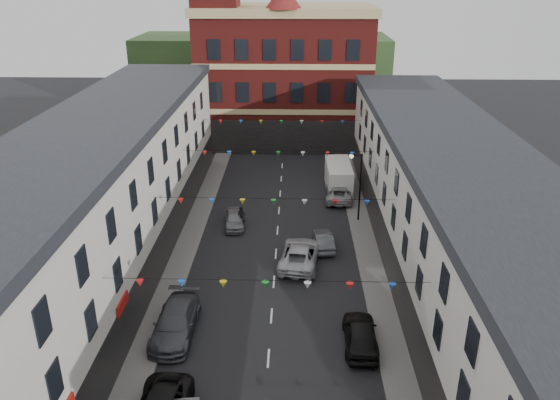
# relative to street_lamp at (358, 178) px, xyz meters

# --- Properties ---
(ground) EXTENTS (160.00, 160.00, 0.00)m
(ground) POSITION_rel_street_lamp_xyz_m (-6.55, -14.00, -3.90)
(ground) COLOR black
(ground) RESTS_ON ground
(pavement_left) EXTENTS (1.80, 64.00, 0.15)m
(pavement_left) POSITION_rel_street_lamp_xyz_m (-13.45, -12.00, -3.83)
(pavement_left) COLOR #605E5B
(pavement_left) RESTS_ON ground
(pavement_right) EXTENTS (1.80, 64.00, 0.15)m
(pavement_right) POSITION_rel_street_lamp_xyz_m (0.35, -12.00, -3.83)
(pavement_right) COLOR #605E5B
(pavement_right) RESTS_ON ground
(terrace_left) EXTENTS (8.40, 56.00, 10.70)m
(terrace_left) POSITION_rel_street_lamp_xyz_m (-18.33, -13.00, 1.44)
(terrace_left) COLOR silver
(terrace_left) RESTS_ON ground
(terrace_right) EXTENTS (8.40, 56.00, 9.70)m
(terrace_right) POSITION_rel_street_lamp_xyz_m (5.23, -13.00, 0.95)
(terrace_right) COLOR beige
(terrace_right) RESTS_ON ground
(civic_building) EXTENTS (20.60, 13.30, 18.50)m
(civic_building) POSITION_rel_street_lamp_xyz_m (-6.55, 23.95, 4.23)
(civic_building) COLOR maroon
(civic_building) RESTS_ON ground
(clock_tower) EXTENTS (5.60, 5.60, 30.00)m
(clock_tower) POSITION_rel_street_lamp_xyz_m (-14.05, 21.00, 11.03)
(clock_tower) COLOR maroon
(clock_tower) RESTS_ON ground
(distant_hill) EXTENTS (40.00, 14.00, 10.00)m
(distant_hill) POSITION_rel_street_lamp_xyz_m (-10.55, 48.00, 1.10)
(distant_hill) COLOR #294520
(distant_hill) RESTS_ON ground
(street_lamp) EXTENTS (1.10, 0.36, 6.00)m
(street_lamp) POSITION_rel_street_lamp_xyz_m (0.00, 0.00, 0.00)
(street_lamp) COLOR black
(street_lamp) RESTS_ON ground
(car_left_d) EXTENTS (2.41, 5.71, 1.64)m
(car_left_d) POSITION_rel_street_lamp_xyz_m (-12.05, -15.99, -3.08)
(car_left_d) COLOR #47484F
(car_left_d) RESTS_ON ground
(car_left_e) EXTENTS (1.97, 4.05, 1.33)m
(car_left_e) POSITION_rel_street_lamp_xyz_m (-10.15, -1.31, -3.24)
(car_left_e) COLOR gray
(car_left_e) RESTS_ON ground
(car_right_d) EXTENTS (1.97, 4.66, 1.57)m
(car_right_d) POSITION_rel_street_lamp_xyz_m (-1.39, -16.77, -3.12)
(car_right_d) COLOR black
(car_right_d) RESTS_ON ground
(car_right_e) EXTENTS (1.69, 3.96, 1.27)m
(car_right_e) POSITION_rel_street_lamp_xyz_m (-2.95, -4.92, -3.27)
(car_right_e) COLOR #505358
(car_right_e) RESTS_ON ground
(car_right_f) EXTENTS (2.75, 5.35, 1.44)m
(car_right_f) POSITION_rel_street_lamp_xyz_m (-1.05, 4.74, -3.18)
(car_right_f) COLOR #A1A2A5
(car_right_f) RESTS_ON ground
(moving_car) EXTENTS (3.40, 6.04, 1.59)m
(moving_car) POSITION_rel_street_lamp_xyz_m (-4.75, -7.43, -3.11)
(moving_car) COLOR silver
(moving_car) RESTS_ON ground
(white_van) EXTENTS (2.36, 5.94, 2.61)m
(white_van) POSITION_rel_street_lamp_xyz_m (-0.95, 7.20, -2.60)
(white_van) COLOR white
(white_van) RESTS_ON ground
(pedestrian) EXTENTS (0.81, 0.65, 1.94)m
(pedestrian) POSITION_rel_street_lamp_xyz_m (-9.55, -1.64, -2.94)
(pedestrian) COLOR black
(pedestrian) RESTS_ON ground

